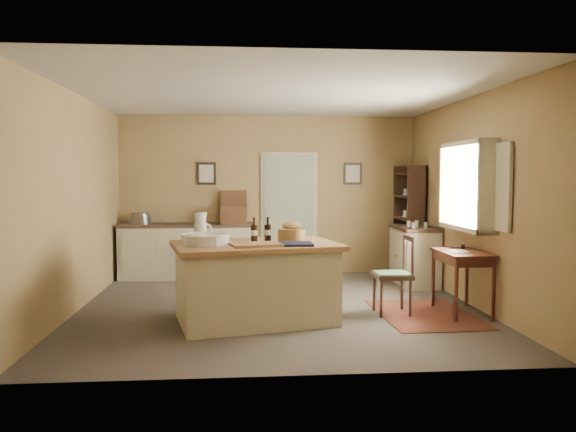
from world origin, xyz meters
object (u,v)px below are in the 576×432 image
(work_island, at_px, (255,280))
(right_cabinet, at_px, (415,255))
(sideboard, at_px, (188,249))
(desk_chair, at_px, (392,276))
(writing_desk, at_px, (462,259))
(shelving_unit, at_px, (411,222))

(work_island, height_order, right_cabinet, work_island)
(sideboard, bearing_deg, desk_chair, -44.73)
(sideboard, relative_size, right_cabinet, 2.19)
(work_island, relative_size, desk_chair, 2.18)
(work_island, height_order, writing_desk, work_island)
(sideboard, height_order, writing_desk, sideboard)
(desk_chair, height_order, shelving_unit, shelving_unit)
(writing_desk, xyz_separation_m, desk_chair, (-0.85, 0.07, -0.20))
(sideboard, height_order, right_cabinet, sideboard)
(writing_desk, distance_m, right_cabinet, 1.88)
(work_island, distance_m, sideboard, 3.08)
(writing_desk, relative_size, shelving_unit, 0.46)
(writing_desk, distance_m, desk_chair, 0.87)
(right_cabinet, bearing_deg, shelving_unit, 77.44)
(work_island, bearing_deg, shelving_unit, 33.24)
(sideboard, relative_size, writing_desk, 2.57)
(sideboard, xyz_separation_m, desk_chair, (2.70, -2.67, -0.01))
(work_island, bearing_deg, sideboard, 97.34)
(writing_desk, bearing_deg, shelving_unit, 86.64)
(right_cabinet, xyz_separation_m, shelving_unit, (0.15, 0.67, 0.46))
(shelving_unit, bearing_deg, right_cabinet, -102.56)
(work_island, bearing_deg, right_cabinet, 26.76)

